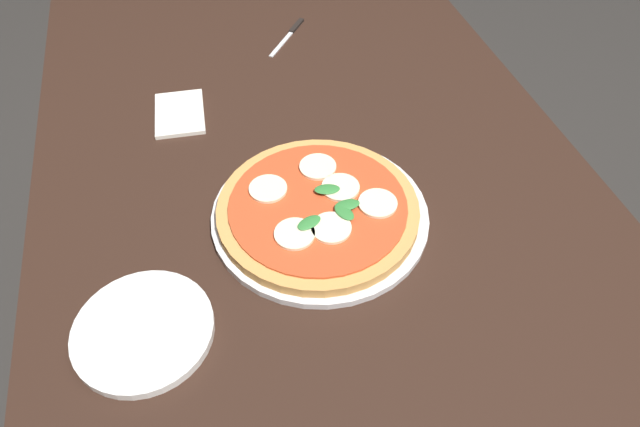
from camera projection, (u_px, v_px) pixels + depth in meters
name	position (u px, v px, depth m)	size (l,w,h in m)	color
ground_plane	(316.00, 377.00, 1.54)	(6.00, 6.00, 0.00)	#2D2B28
dining_table	(314.00, 210.00, 1.03)	(1.56, 0.93, 0.78)	black
serving_tray	(320.00, 215.00, 0.89)	(0.34, 0.34, 0.01)	silver
pizza	(318.00, 209.00, 0.87)	(0.31, 0.31, 0.03)	tan
plate_white	(143.00, 331.00, 0.75)	(0.19, 0.19, 0.01)	white
napkin	(180.00, 113.00, 1.06)	(0.13, 0.09, 0.01)	white
knife	(291.00, 32.00, 1.26)	(0.14, 0.11, 0.01)	black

